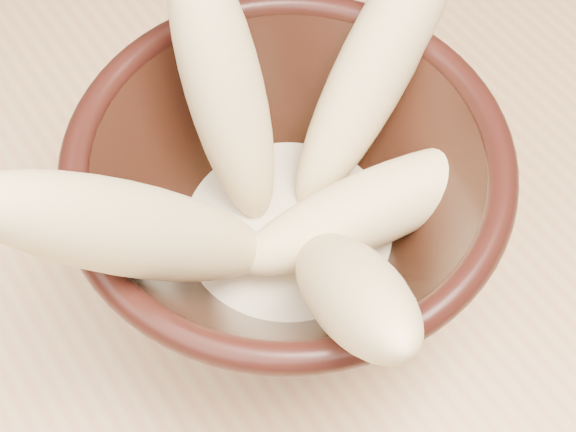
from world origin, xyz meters
The scene contains 8 objects.
table centered at (0.00, 0.00, 0.67)m, with size 1.20×0.80×0.75m.
bowl centered at (0.09, -0.06, 0.82)m, with size 0.24×0.24×0.13m.
milk_puddle centered at (0.09, -0.06, 0.79)m, with size 0.13×0.13×0.02m, color beige.
banana_upright centered at (0.09, 0.00, 0.87)m, with size 0.04×0.04×0.17m, color #EDD18C.
banana_left centered at (0.01, -0.07, 0.89)m, with size 0.04×0.04×0.22m, color #EDD18C.
banana_right centered at (0.18, -0.03, 0.87)m, with size 0.04×0.04×0.20m, color #EDD18C.
banana_across centered at (0.13, -0.09, 0.83)m, with size 0.04×0.04×0.17m, color #EDD18C.
banana_front centered at (0.07, -0.14, 0.87)m, with size 0.04×0.04×0.18m, color #EDD18C.
Camera 1 is at (-0.04, -0.26, 1.21)m, focal length 50.00 mm.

